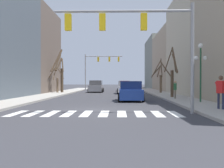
# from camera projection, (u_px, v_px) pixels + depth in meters

# --- Properties ---
(ground_plane) EXTENTS (240.00, 240.00, 0.00)m
(ground_plane) POSITION_uv_depth(u_px,v_px,m) (98.00, 110.00, 14.87)
(ground_plane) COLOR #38383D
(sidewalk_right) EXTENTS (2.91, 90.00, 0.15)m
(sidewalk_right) POSITION_uv_depth(u_px,v_px,m) (215.00, 109.00, 14.70)
(sidewalk_right) COLOR #ADA89E
(sidewalk_right) RESTS_ON ground_plane
(building_row_left) EXTENTS (6.00, 33.05, 12.40)m
(building_row_left) POSITION_uv_depth(u_px,v_px,m) (1.00, 44.00, 27.16)
(building_row_left) COLOR #66564C
(building_row_left) RESTS_ON ground_plane
(building_row_right) EXTENTS (6.00, 60.80, 11.93)m
(building_row_right) POSITION_uv_depth(u_px,v_px,m) (185.00, 55.00, 39.09)
(building_row_right) COLOR gray
(building_row_right) RESTS_ON ground_plane
(crosswalk_stripes) EXTENTS (8.55, 2.60, 0.01)m
(crosswalk_stripes) POSITION_uv_depth(u_px,v_px,m) (95.00, 114.00, 13.28)
(crosswalk_stripes) COLOR white
(crosswalk_stripes) RESTS_ON ground_plane
(traffic_signal_near) EXTENTS (7.10, 0.28, 5.61)m
(traffic_signal_near) POSITION_uv_depth(u_px,v_px,m) (138.00, 31.00, 13.27)
(traffic_signal_near) COLOR gray
(traffic_signal_near) RESTS_ON ground_plane
(traffic_signal_far) EXTENTS (6.86, 0.28, 6.63)m
(traffic_signal_far) POSITION_uv_depth(u_px,v_px,m) (99.00, 63.00, 47.93)
(traffic_signal_far) COLOR gray
(traffic_signal_far) RESTS_ON ground_plane
(street_lamp_right_corner) EXTENTS (0.95, 0.36, 4.25)m
(street_lamp_right_corner) POSITION_uv_depth(u_px,v_px,m) (201.00, 60.00, 18.93)
(street_lamp_right_corner) COLOR #1E4C2D
(street_lamp_right_corner) RESTS_ON sidewalk_right
(car_parked_left_far) EXTENTS (2.00, 4.67, 1.68)m
(car_parked_left_far) POSITION_uv_depth(u_px,v_px,m) (133.00, 86.00, 50.65)
(car_parked_left_far) COLOR red
(car_parked_left_far) RESTS_ON ground_plane
(car_parked_left_near) EXTENTS (2.11, 4.16, 1.66)m
(car_parked_left_near) POSITION_uv_depth(u_px,v_px,m) (130.00, 92.00, 21.87)
(car_parked_left_near) COLOR navy
(car_parked_left_near) RESTS_ON ground_plane
(car_parked_left_mid) EXTENTS (2.10, 4.24, 1.73)m
(car_parked_left_mid) POSITION_uv_depth(u_px,v_px,m) (124.00, 86.00, 44.05)
(car_parked_left_mid) COLOR red
(car_parked_left_mid) RESTS_ON ground_plane
(car_parked_right_far) EXTENTS (2.18, 4.60, 1.77)m
(car_parked_right_far) POSITION_uv_depth(u_px,v_px,m) (96.00, 87.00, 39.22)
(car_parked_right_far) COLOR gray
(car_parked_right_far) RESTS_ON ground_plane
(car_parked_right_near) EXTENTS (2.07, 4.87, 1.68)m
(car_parked_right_near) POSITION_uv_depth(u_px,v_px,m) (125.00, 88.00, 34.99)
(car_parked_right_near) COLOR silver
(car_parked_right_near) RESTS_ON ground_plane
(pedestrian_on_left_sidewalk) EXTENTS (0.32, 0.65, 1.56)m
(pedestrian_on_left_sidewalk) POSITION_uv_depth(u_px,v_px,m) (175.00, 88.00, 22.68)
(pedestrian_on_left_sidewalk) COLOR #7A705B
(pedestrian_on_left_sidewalk) RESTS_ON sidewalk_right
(pedestrian_waiting_at_curb) EXTENTS (0.43, 0.74, 1.81)m
(pedestrian_waiting_at_curb) POSITION_uv_depth(u_px,v_px,m) (221.00, 89.00, 14.04)
(pedestrian_waiting_at_curb) COLOR #282D47
(pedestrian_waiting_at_curb) RESTS_ON sidewalk_right
(street_tree_left_near) EXTENTS (1.65, 2.01, 5.89)m
(street_tree_left_near) POSITION_uv_depth(u_px,v_px,m) (60.00, 71.00, 35.33)
(street_tree_left_near) COLOR #473828
(street_tree_left_near) RESTS_ON sidewalk_left
(street_tree_left_mid) EXTENTS (1.94, 1.77, 4.08)m
(street_tree_left_mid) POSITION_uv_depth(u_px,v_px,m) (57.00, 80.00, 34.96)
(street_tree_left_mid) COLOR brown
(street_tree_left_mid) RESTS_ON sidewalk_left
(street_tree_right_mid) EXTENTS (2.63, 1.93, 4.53)m
(street_tree_right_mid) POSITION_uv_depth(u_px,v_px,m) (160.00, 77.00, 34.64)
(street_tree_right_mid) COLOR brown
(street_tree_right_mid) RESTS_ON sidewalk_right
(street_tree_left_far) EXTENTS (1.30, 2.11, 4.80)m
(street_tree_left_far) POSITION_uv_depth(u_px,v_px,m) (173.00, 74.00, 24.93)
(street_tree_left_far) COLOR brown
(street_tree_left_far) RESTS_ON sidewalk_right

